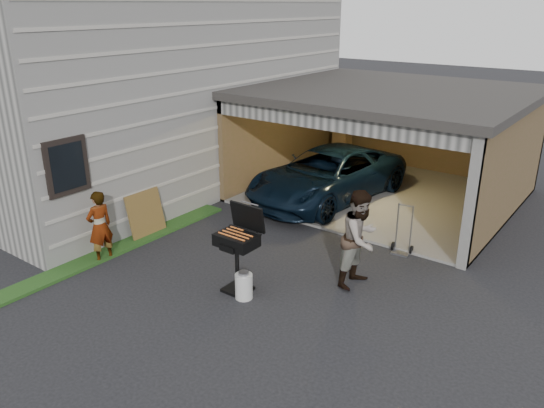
{
  "coord_description": "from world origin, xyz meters",
  "views": [
    {
      "loc": [
        6.49,
        -6.24,
        4.92
      ],
      "look_at": [
        0.54,
        1.72,
        1.15
      ],
      "focal_mm": 35.0,
      "sensor_mm": 36.0,
      "label": 1
    }
  ],
  "objects_px": {
    "propane_tank": "(244,286)",
    "plywood_panel": "(146,214)",
    "minivan": "(327,177)",
    "hand_truck": "(402,244)",
    "bbq_grill": "(238,242)",
    "woman": "(100,226)",
    "man": "(360,239)"
  },
  "relations": [
    {
      "from": "bbq_grill",
      "to": "propane_tank",
      "type": "height_order",
      "value": "bbq_grill"
    },
    {
      "from": "woman",
      "to": "hand_truck",
      "type": "xyz_separation_m",
      "value": [
        4.74,
        3.97,
        -0.54
      ]
    },
    {
      "from": "plywood_panel",
      "to": "man",
      "type": "bearing_deg",
      "value": 10.22
    },
    {
      "from": "propane_tank",
      "to": "plywood_panel",
      "type": "bearing_deg",
      "value": 167.09
    },
    {
      "from": "minivan",
      "to": "hand_truck",
      "type": "distance_m",
      "value": 3.39
    },
    {
      "from": "woman",
      "to": "hand_truck",
      "type": "relative_size",
      "value": 1.39
    },
    {
      "from": "propane_tank",
      "to": "bbq_grill",
      "type": "bearing_deg",
      "value": 146.34
    },
    {
      "from": "propane_tank",
      "to": "plywood_panel",
      "type": "distance_m",
      "value": 3.6
    },
    {
      "from": "woman",
      "to": "bbq_grill",
      "type": "distance_m",
      "value": 3.1
    },
    {
      "from": "propane_tank",
      "to": "minivan",
      "type": "bearing_deg",
      "value": 105.25
    },
    {
      "from": "man",
      "to": "propane_tank",
      "type": "distance_m",
      "value": 2.28
    },
    {
      "from": "man",
      "to": "bbq_grill",
      "type": "xyz_separation_m",
      "value": [
        -1.63,
        -1.51,
        0.03
      ]
    },
    {
      "from": "woman",
      "to": "man",
      "type": "height_order",
      "value": "man"
    },
    {
      "from": "minivan",
      "to": "woman",
      "type": "distance_m",
      "value": 6.0
    },
    {
      "from": "propane_tank",
      "to": "hand_truck",
      "type": "bearing_deg",
      "value": 66.41
    },
    {
      "from": "man",
      "to": "propane_tank",
      "type": "height_order",
      "value": "man"
    },
    {
      "from": "plywood_panel",
      "to": "hand_truck",
      "type": "relative_size",
      "value": 0.97
    },
    {
      "from": "woman",
      "to": "bbq_grill",
      "type": "xyz_separation_m",
      "value": [
        3.0,
        0.74,
        0.21
      ]
    },
    {
      "from": "hand_truck",
      "to": "bbq_grill",
      "type": "bearing_deg",
      "value": -125.71
    },
    {
      "from": "bbq_grill",
      "to": "propane_tank",
      "type": "relative_size",
      "value": 3.42
    },
    {
      "from": "bbq_grill",
      "to": "hand_truck",
      "type": "xyz_separation_m",
      "value": [
        1.74,
        3.23,
        -0.75
      ]
    },
    {
      "from": "propane_tank",
      "to": "hand_truck",
      "type": "height_order",
      "value": "hand_truck"
    },
    {
      "from": "minivan",
      "to": "bbq_grill",
      "type": "distance_m",
      "value": 5.1
    },
    {
      "from": "minivan",
      "to": "plywood_panel",
      "type": "relative_size",
      "value": 4.62
    },
    {
      "from": "woman",
      "to": "bbq_grill",
      "type": "relative_size",
      "value": 0.93
    },
    {
      "from": "woman",
      "to": "bbq_grill",
      "type": "height_order",
      "value": "bbq_grill"
    },
    {
      "from": "man",
      "to": "bbq_grill",
      "type": "height_order",
      "value": "man"
    },
    {
      "from": "plywood_panel",
      "to": "propane_tank",
      "type": "bearing_deg",
      "value": -12.91
    },
    {
      "from": "plywood_panel",
      "to": "hand_truck",
      "type": "bearing_deg",
      "value": 27.57
    },
    {
      "from": "minivan",
      "to": "bbq_grill",
      "type": "height_order",
      "value": "bbq_grill"
    },
    {
      "from": "woman",
      "to": "hand_truck",
      "type": "bearing_deg",
      "value": 133.79
    },
    {
      "from": "man",
      "to": "hand_truck",
      "type": "relative_size",
      "value": 1.72
    }
  ]
}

